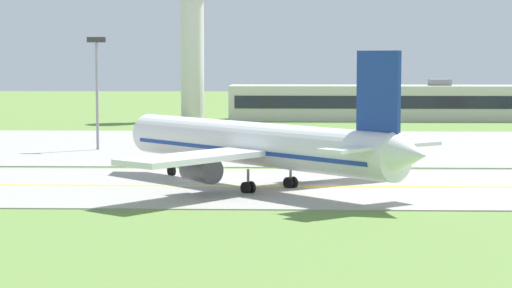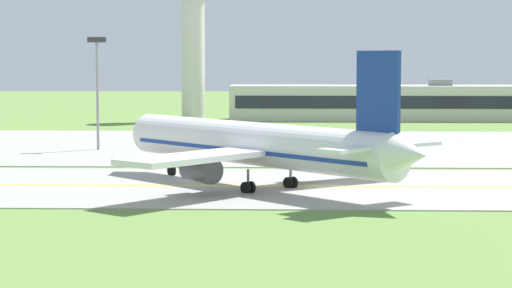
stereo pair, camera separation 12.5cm
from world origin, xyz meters
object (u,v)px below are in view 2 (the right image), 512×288
(airplane_lead, at_px, (259,145))
(service_truck_catering, at_px, (255,135))
(apron_light_mast, at_px, (97,79))
(control_tower, at_px, (193,26))

(airplane_lead, height_order, service_truck_catering, airplane_lead)
(airplane_lead, xyz_separation_m, apron_light_mast, (-22.16, 37.18, 5.19))
(service_truck_catering, height_order, control_tower, control_tower)
(service_truck_catering, relative_size, control_tower, 0.21)
(airplane_lead, bearing_deg, apron_light_mast, 120.80)
(airplane_lead, bearing_deg, control_tower, 99.18)
(service_truck_catering, bearing_deg, control_tower, 104.26)
(airplane_lead, relative_size, apron_light_mast, 2.16)
(service_truck_catering, xyz_separation_m, control_tower, (-13.64, 53.65, 16.28))
(airplane_lead, distance_m, apron_light_mast, 43.60)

